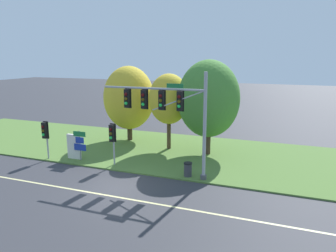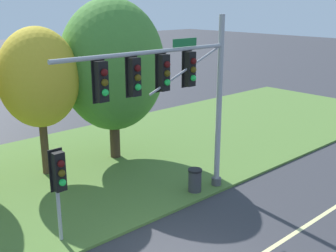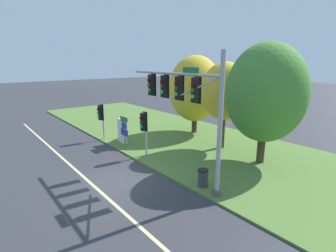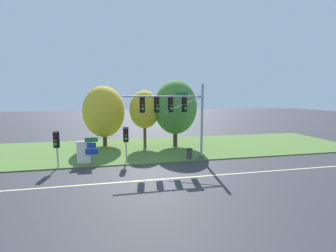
{
  "view_description": "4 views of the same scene",
  "coord_description": "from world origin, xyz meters",
  "px_view_note": "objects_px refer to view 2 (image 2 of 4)",
  "views": [
    {
      "loc": [
        9.86,
        -16.26,
        7.86
      ],
      "look_at": [
        2.21,
        3.56,
        3.27
      ],
      "focal_mm": 35.0,
      "sensor_mm": 36.0,
      "label": 1
    },
    {
      "loc": [
        -7.31,
        -7.55,
        7.33
      ],
      "look_at": [
        2.82,
        3.69,
        2.87
      ],
      "focal_mm": 45.0,
      "sensor_mm": 36.0,
      "label": 2
    },
    {
      "loc": [
        12.38,
        -6.04,
        6.44
      ],
      "look_at": [
        0.18,
        3.7,
        2.55
      ],
      "focal_mm": 28.0,
      "sensor_mm": 36.0,
      "label": 3
    },
    {
      "loc": [
        -2.19,
        -16.15,
        5.8
      ],
      "look_at": [
        2.07,
        4.69,
        2.97
      ],
      "focal_mm": 24.0,
      "sensor_mm": 36.0,
      "label": 4
    }
  ],
  "objects_px": {
    "pedestrian_signal_near_kerb": "(59,177)",
    "tree_left_of_mast": "(39,78)",
    "tree_behind_signpost": "(112,65)",
    "traffic_signal_mast": "(174,86)",
    "trash_bin": "(195,180)"
  },
  "relations": [
    {
      "from": "traffic_signal_mast",
      "to": "tree_left_of_mast",
      "type": "xyz_separation_m",
      "value": [
        -2.23,
        5.86,
        -0.23
      ]
    },
    {
      "from": "pedestrian_signal_near_kerb",
      "to": "tree_left_of_mast",
      "type": "bearing_deg",
      "value": 68.41
    },
    {
      "from": "pedestrian_signal_near_kerb",
      "to": "tree_behind_signpost",
      "type": "xyz_separation_m",
      "value": [
        5.63,
        5.18,
        2.24
      ]
    },
    {
      "from": "tree_left_of_mast",
      "to": "tree_behind_signpost",
      "type": "height_order",
      "value": "tree_behind_signpost"
    },
    {
      "from": "traffic_signal_mast",
      "to": "tree_behind_signpost",
      "type": "relative_size",
      "value": 0.96
    },
    {
      "from": "traffic_signal_mast",
      "to": "tree_behind_signpost",
      "type": "bearing_deg",
      "value": 77.57
    },
    {
      "from": "pedestrian_signal_near_kerb",
      "to": "trash_bin",
      "type": "distance_m",
      "value": 5.96
    },
    {
      "from": "pedestrian_signal_near_kerb",
      "to": "tree_left_of_mast",
      "type": "height_order",
      "value": "tree_left_of_mast"
    },
    {
      "from": "pedestrian_signal_near_kerb",
      "to": "trash_bin",
      "type": "xyz_separation_m",
      "value": [
        5.7,
        -0.17,
        -1.73
      ]
    },
    {
      "from": "traffic_signal_mast",
      "to": "pedestrian_signal_near_kerb",
      "type": "bearing_deg",
      "value": 175.62
    },
    {
      "from": "pedestrian_signal_near_kerb",
      "to": "tree_behind_signpost",
      "type": "distance_m",
      "value": 7.97
    },
    {
      "from": "trash_bin",
      "to": "traffic_signal_mast",
      "type": "bearing_deg",
      "value": -172.43
    },
    {
      "from": "pedestrian_signal_near_kerb",
      "to": "tree_behind_signpost",
      "type": "relative_size",
      "value": 0.41
    },
    {
      "from": "pedestrian_signal_near_kerb",
      "to": "trash_bin",
      "type": "relative_size",
      "value": 3.28
    },
    {
      "from": "tree_left_of_mast",
      "to": "trash_bin",
      "type": "distance_m",
      "value": 7.66
    }
  ]
}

